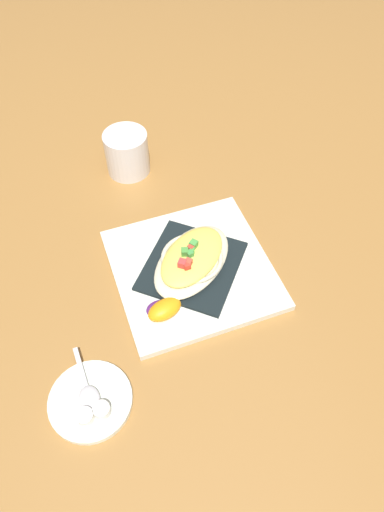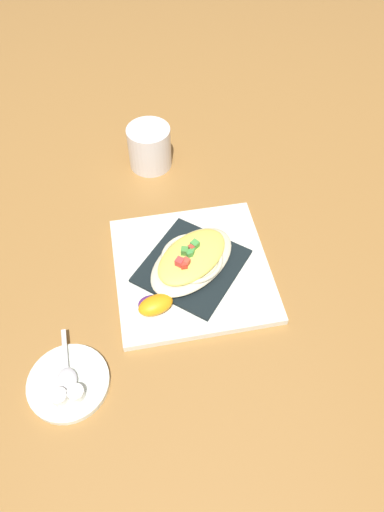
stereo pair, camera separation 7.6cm
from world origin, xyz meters
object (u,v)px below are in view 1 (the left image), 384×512
creamer_cup_0 (85,417)px  creamer_cup_1 (102,410)px  spoon (89,395)px  square_plate (192,269)px  orange_garnish (164,309)px  coffee_mug (127,154)px  gratin_dish (192,259)px  creamer_saucer (91,401)px

creamer_cup_0 → creamer_cup_1: bearing=-173.6°
creamer_cup_0 → spoon: bearing=-105.8°
square_plate → orange_garnish: (0.07, 0.07, 0.02)m
coffee_mug → gratin_dish: bearing=100.4°
orange_garnish → creamer_saucer: 0.17m
square_plate → gratin_dish: (0.00, 0.00, 0.03)m
coffee_mug → spoon: bearing=72.1°
orange_garnish → coffee_mug: size_ratio=0.55×
coffee_mug → creamer_cup_0: coffee_mug is taller
coffee_mug → creamer_cup_1: 0.50m
square_plate → spoon: bearing=41.0°
creamer_saucer → creamer_cup_1: size_ratio=4.94×
coffee_mug → spoon: coffee_mug is taller
spoon → creamer_cup_1: size_ratio=4.29×
coffee_mug → spoon: (0.15, 0.46, -0.02)m
creamer_saucer → spoon: 0.01m
orange_garnish → creamer_cup_0: size_ratio=2.68×
gratin_dish → creamer_cup_0: gratin_dish is taller
spoon → creamer_saucer: bearing=96.4°
creamer_cup_1 → orange_garnish: bearing=-133.3°
square_plate → creamer_cup_1: bearing=47.2°
creamer_cup_0 → creamer_cup_1: (-0.02, -0.00, 0.00)m
gratin_dish → coffee_mug: bearing=-79.6°
coffee_mug → creamer_saucer: bearing=72.3°
orange_garnish → square_plate: bearing=-131.9°
spoon → creamer_cup_1: (-0.01, 0.03, 0.00)m
square_plate → creamer_cup_0: size_ratio=10.76×
gratin_dish → creamer_saucer: size_ratio=1.63×
spoon → creamer_cup_1: creamer_cup_1 is taller
coffee_mug → creamer_cup_0: (0.16, 0.49, -0.02)m
gratin_dish → orange_garnish: (0.07, 0.07, -0.01)m
coffee_mug → spoon: 0.48m
spoon → creamer_cup_1: bearing=118.6°
gratin_dish → orange_garnish: size_ratio=3.01×
coffee_mug → spoon: size_ratio=1.13×
coffee_mug → creamer_cup_1: size_ratio=4.85×
coffee_mug → creamer_cup_1: (0.13, 0.49, -0.02)m
orange_garnish → gratin_dish: bearing=-131.9°
square_plate → coffee_mug: 0.29m
creamer_cup_0 → creamer_saucer: bearing=-109.4°
gratin_dish → spoon: (0.20, 0.17, -0.02)m
gratin_dish → square_plate: bearing=-139.0°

